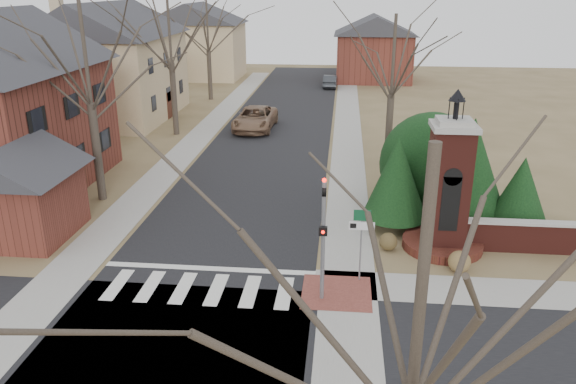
# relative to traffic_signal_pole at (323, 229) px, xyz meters

# --- Properties ---
(ground) EXTENTS (120.00, 120.00, 0.00)m
(ground) POSITION_rel_traffic_signal_pole_xyz_m (-4.30, -0.57, -2.59)
(ground) COLOR brown
(ground) RESTS_ON ground
(main_street) EXTENTS (8.00, 70.00, 0.01)m
(main_street) POSITION_rel_traffic_signal_pole_xyz_m (-4.30, 21.43, -2.58)
(main_street) COLOR black
(main_street) RESTS_ON ground
(cross_street) EXTENTS (120.00, 8.00, 0.01)m
(cross_street) POSITION_rel_traffic_signal_pole_xyz_m (-4.30, -3.57, -2.58)
(cross_street) COLOR black
(cross_street) RESTS_ON ground
(crosswalk_zone) EXTENTS (8.00, 2.20, 0.02)m
(crosswalk_zone) POSITION_rel_traffic_signal_pole_xyz_m (-4.30, 0.23, -2.58)
(crosswalk_zone) COLOR silver
(crosswalk_zone) RESTS_ON ground
(stop_bar) EXTENTS (8.00, 0.35, 0.02)m
(stop_bar) POSITION_rel_traffic_signal_pole_xyz_m (-4.30, 1.73, -2.58)
(stop_bar) COLOR silver
(stop_bar) RESTS_ON ground
(sidewalk_right_main) EXTENTS (2.00, 60.00, 0.02)m
(sidewalk_right_main) POSITION_rel_traffic_signal_pole_xyz_m (0.90, 21.43, -2.58)
(sidewalk_right_main) COLOR gray
(sidewalk_right_main) RESTS_ON ground
(sidewalk_left) EXTENTS (2.00, 60.00, 0.02)m
(sidewalk_left) POSITION_rel_traffic_signal_pole_xyz_m (-9.50, 21.43, -2.58)
(sidewalk_left) COLOR gray
(sidewalk_left) RESTS_ON ground
(curb_apron) EXTENTS (2.40, 2.40, 0.02)m
(curb_apron) POSITION_rel_traffic_signal_pole_xyz_m (0.50, 0.43, -2.57)
(curb_apron) COLOR brown
(curb_apron) RESTS_ON ground
(traffic_signal_pole) EXTENTS (0.28, 0.41, 4.50)m
(traffic_signal_pole) POSITION_rel_traffic_signal_pole_xyz_m (0.00, 0.00, 0.00)
(traffic_signal_pole) COLOR slate
(traffic_signal_pole) RESTS_ON ground
(sign_post) EXTENTS (0.90, 0.07, 2.75)m
(sign_post) POSITION_rel_traffic_signal_pole_xyz_m (1.29, 1.41, -0.64)
(sign_post) COLOR slate
(sign_post) RESTS_ON ground
(brick_gate_monument) EXTENTS (3.20, 3.20, 6.47)m
(brick_gate_monument) POSITION_rel_traffic_signal_pole_xyz_m (4.70, 4.42, -0.42)
(brick_gate_monument) COLOR #511E18
(brick_gate_monument) RESTS_ON ground
(brick_garden_wall) EXTENTS (7.50, 0.50, 1.30)m
(brick_garden_wall) POSITION_rel_traffic_signal_pole_xyz_m (9.20, 4.43, -1.93)
(brick_garden_wall) COLOR #511E18
(brick_garden_wall) RESTS_ON ground
(house_stucco_left) EXTENTS (9.80, 12.80, 9.28)m
(house_stucco_left) POSITION_rel_traffic_signal_pole_xyz_m (-17.80, 26.42, 2.01)
(house_stucco_left) COLOR #CAB286
(house_stucco_left) RESTS_ON ground
(garage_left) EXTENTS (4.80, 4.80, 4.29)m
(garage_left) POSITION_rel_traffic_signal_pole_xyz_m (-12.82, 3.92, -0.35)
(garage_left) COLOR maroon
(garage_left) RESTS_ON ground
(house_distant_left) EXTENTS (10.80, 8.80, 8.53)m
(house_distant_left) POSITION_rel_traffic_signal_pole_xyz_m (-16.31, 47.42, 1.66)
(house_distant_left) COLOR #CAB286
(house_distant_left) RESTS_ON ground
(house_distant_right) EXTENTS (8.80, 8.80, 7.30)m
(house_distant_right) POSITION_rel_traffic_signal_pole_xyz_m (3.69, 47.42, 1.06)
(house_distant_right) COLOR maroon
(house_distant_right) RESTS_ON ground
(evergreen_near) EXTENTS (2.80, 2.80, 4.10)m
(evergreen_near) POSITION_rel_traffic_signal_pole_xyz_m (2.90, 6.43, -0.29)
(evergreen_near) COLOR #473D33
(evergreen_near) RESTS_ON ground
(evergreen_mid) EXTENTS (3.40, 3.40, 4.70)m
(evergreen_mid) POSITION_rel_traffic_signal_pole_xyz_m (6.20, 7.63, 0.01)
(evergreen_mid) COLOR #473D33
(evergreen_mid) RESTS_ON ground
(evergreen_far) EXTENTS (2.40, 2.40, 3.30)m
(evergreen_far) POSITION_rel_traffic_signal_pole_xyz_m (8.20, 6.63, -0.69)
(evergreen_far) COLOR #473D33
(evergreen_far) RESTS_ON ground
(evergreen_mass) EXTENTS (4.80, 4.80, 4.80)m
(evergreen_mass) POSITION_rel_traffic_signal_pole_xyz_m (4.70, 8.93, -0.19)
(evergreen_mass) COLOR black
(evergreen_mass) RESTS_ON ground
(bare_tree_0) EXTENTS (8.05, 8.05, 11.15)m
(bare_tree_0) POSITION_rel_traffic_signal_pole_xyz_m (-11.30, 8.43, 5.11)
(bare_tree_0) COLOR #473D33
(bare_tree_0) RESTS_ON ground
(bare_tree_1) EXTENTS (8.40, 8.40, 11.64)m
(bare_tree_1) POSITION_rel_traffic_signal_pole_xyz_m (-11.30, 21.43, 5.44)
(bare_tree_1) COLOR #473D33
(bare_tree_1) RESTS_ON ground
(bare_tree_2) EXTENTS (7.35, 7.35, 10.19)m
(bare_tree_2) POSITION_rel_traffic_signal_pole_xyz_m (-11.80, 34.43, 4.44)
(bare_tree_2) COLOR #473D33
(bare_tree_2) RESTS_ON ground
(bare_tree_3) EXTENTS (7.00, 7.00, 9.70)m
(bare_tree_3) POSITION_rel_traffic_signal_pole_xyz_m (3.20, 15.43, 4.10)
(bare_tree_3) COLOR #473D33
(bare_tree_3) RESTS_ON ground
(bare_tree_4) EXTENTS (6.65, 6.65, 9.21)m
(bare_tree_4) POSITION_rel_traffic_signal_pole_xyz_m (1.70, -9.57, 3.77)
(bare_tree_4) COLOR #473D33
(bare_tree_4) RESTS_ON ground
(pickup_truck) EXTENTS (2.87, 5.93, 1.63)m
(pickup_truck) POSITION_rel_traffic_signal_pole_xyz_m (-5.90, 23.41, -1.77)
(pickup_truck) COLOR brown
(pickup_truck) RESTS_ON ground
(distant_car) EXTENTS (1.42, 3.90, 1.28)m
(distant_car) POSITION_rel_traffic_signal_pole_xyz_m (-0.90, 42.08, -1.95)
(distant_car) COLOR #323539
(distant_car) RESTS_ON ground
(dry_shrub_left) EXTENTS (0.73, 0.73, 0.73)m
(dry_shrub_left) POSITION_rel_traffic_signal_pole_xyz_m (2.50, 4.03, -2.22)
(dry_shrub_left) COLOR brown
(dry_shrub_left) RESTS_ON ground
(dry_shrub_right) EXTENTS (0.83, 0.83, 0.83)m
(dry_shrub_right) POSITION_rel_traffic_signal_pole_xyz_m (5.00, 2.43, -2.17)
(dry_shrub_right) COLOR brown
(dry_shrub_right) RESTS_ON ground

